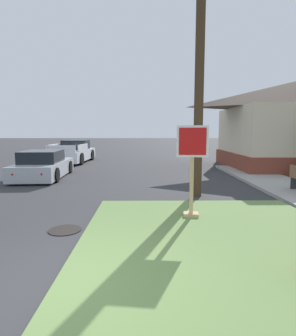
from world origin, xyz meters
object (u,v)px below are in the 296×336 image
(pickup_truck_white, at_px, (73,153))
(utility_pole, at_px, (201,27))
(stop_sign, at_px, (192,173))
(manhole_cover, at_px, (65,230))
(parked_sedan_silver, at_px, (43,166))

(pickup_truck_white, height_order, utility_pole, utility_pole)
(stop_sign, distance_m, manhole_cover, 3.16)
(manhole_cover, bearing_deg, utility_pole, 43.19)
(manhole_cover, bearing_deg, stop_sign, 14.55)
(manhole_cover, relative_size, parked_sedan_silver, 0.16)
(utility_pole, bearing_deg, manhole_cover, -136.81)
(manhole_cover, xyz_separation_m, parked_sedan_silver, (-2.93, 7.04, 0.53))
(parked_sedan_silver, relative_size, pickup_truck_white, 0.87)
(manhole_cover, height_order, utility_pole, utility_pole)
(stop_sign, xyz_separation_m, manhole_cover, (-2.85, -0.74, -1.14))
(manhole_cover, xyz_separation_m, pickup_truck_white, (-3.19, 13.57, 0.61))
(parked_sedan_silver, bearing_deg, stop_sign, -47.43)
(utility_pole, bearing_deg, pickup_truck_white, 122.68)
(parked_sedan_silver, distance_m, utility_pole, 8.82)
(manhole_cover, xyz_separation_m, utility_pole, (3.44, 3.23, 5.29))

